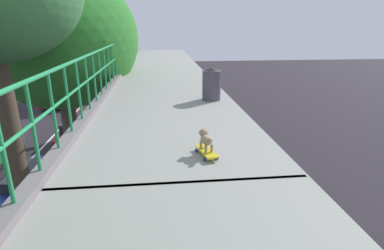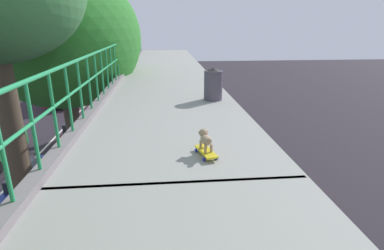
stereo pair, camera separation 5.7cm
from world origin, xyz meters
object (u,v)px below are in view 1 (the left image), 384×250
(car_red_taxi_seventh, at_px, (78,131))
(toy_skateboard, at_px, (206,152))
(small_dog, at_px, (206,138))
(litter_bin, at_px, (212,83))
(city_bus, at_px, (68,81))
(car_blue_fifth, at_px, (36,181))

(car_red_taxi_seventh, xyz_separation_m, toy_skateboard, (5.97, -15.07, 4.78))
(small_dog, bearing_deg, toy_skateboard, -83.05)
(car_red_taxi_seventh, bearing_deg, litter_bin, -60.72)
(car_red_taxi_seventh, bearing_deg, small_dog, -68.35)
(car_red_taxi_seventh, xyz_separation_m, city_bus, (-3.91, 12.62, 1.11))
(car_blue_fifth, xyz_separation_m, small_dog, (6.16, -8.45, 4.97))
(toy_skateboard, height_order, small_dog, small_dog)
(litter_bin, bearing_deg, toy_skateboard, -100.77)
(car_blue_fifth, xyz_separation_m, litter_bin, (6.80, -5.20, 5.13))
(toy_skateboard, bearing_deg, litter_bin, 79.23)
(small_dog, relative_size, litter_bin, 0.44)
(toy_skateboard, xyz_separation_m, litter_bin, (0.63, 3.30, 0.34))
(city_bus, relative_size, toy_skateboard, 20.41)
(city_bus, height_order, toy_skateboard, toy_skateboard)
(car_blue_fifth, height_order, litter_bin, litter_bin)
(small_dog, bearing_deg, city_bus, 109.66)
(toy_skateboard, xyz_separation_m, small_dog, (-0.01, 0.05, 0.18))
(car_blue_fifth, bearing_deg, car_red_taxi_seventh, 88.22)
(car_blue_fifth, relative_size, litter_bin, 5.71)
(city_bus, bearing_deg, litter_bin, -66.68)
(city_bus, height_order, small_dog, small_dog)
(car_red_taxi_seventh, distance_m, city_bus, 13.26)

